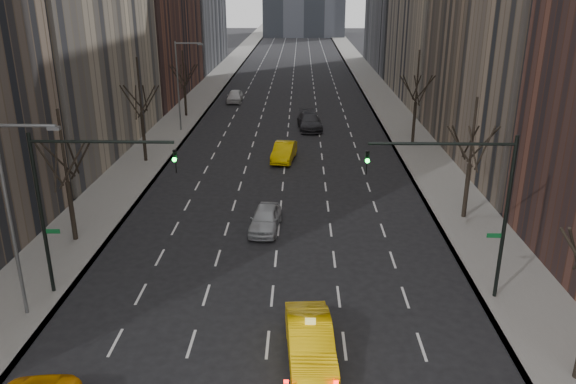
{
  "coord_description": "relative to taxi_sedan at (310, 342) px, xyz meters",
  "views": [
    {
      "loc": [
        1.33,
        -12.03,
        14.26
      ],
      "look_at": [
        0.65,
        17.26,
        3.5
      ],
      "focal_mm": 35.0,
      "sensor_mm": 36.0,
      "label": 1
    }
  ],
  "objects": [
    {
      "name": "far_car_white",
      "position": [
        -9.09,
        53.75,
        -0.06
      ],
      "size": [
        1.88,
        4.6,
        1.56
      ],
      "primitive_type": "imported",
      "rotation": [
        0.0,
        0.0,
        -0.01
      ],
      "color": "silver",
      "rests_on": "ground"
    },
    {
      "name": "silver_sedan_ahead",
      "position": [
        -2.59,
        12.91,
        -0.11
      ],
      "size": [
        2.06,
        4.44,
        1.47
      ],
      "primitive_type": "imported",
      "rotation": [
        0.0,
        0.0,
        -0.08
      ],
      "color": "#A6A9AE",
      "rests_on": "ground"
    },
    {
      "name": "far_suv_grey",
      "position": [
        0.49,
        39.17,
        -0.01
      ],
      "size": [
        2.83,
        5.93,
        1.67
      ],
      "primitive_type": "imported",
      "rotation": [
        0.0,
        0.0,
        0.09
      ],
      "color": "#2C2C31",
      "rests_on": "ground"
    },
    {
      "name": "sidewalk_left",
      "position": [
        -14.03,
        62.94,
        -0.77
      ],
      "size": [
        4.5,
        320.0,
        0.15
      ],
      "primitive_type": "cube",
      "color": "slate",
      "rests_on": "ground"
    },
    {
      "name": "tree_lw_c",
      "position": [
        -13.78,
        26.94,
        3.19
      ],
      "size": [
        3.36,
        3.5,
        8.74
      ],
      "color": "black",
      "rests_on": "ground"
    },
    {
      "name": "streetlight_near",
      "position": [
        -12.61,
        2.94,
        4.78
      ],
      "size": [
        2.83,
        0.22,
        9.0
      ],
      "color": "slate",
      "rests_on": "ground"
    },
    {
      "name": "sidewalk_right",
      "position": [
        10.47,
        62.94,
        -0.77
      ],
      "size": [
        4.5,
        320.0,
        0.15
      ],
      "primitive_type": "cube",
      "color": "slate",
      "rests_on": "ground"
    },
    {
      "name": "tree_rw_b",
      "position": [
        10.22,
        14.94,
        2.88
      ],
      "size": [
        3.36,
        3.5,
        7.82
      ],
      "color": "black",
      "rests_on": "ground"
    },
    {
      "name": "streetlight_far",
      "position": [
        -12.61,
        37.94,
        4.78
      ],
      "size": [
        2.83,
        0.22,
        9.0
      ],
      "color": "slate",
      "rests_on": "ground"
    },
    {
      "name": "tree_lw_b",
      "position": [
        -13.78,
        10.94,
        2.88
      ],
      "size": [
        3.36,
        3.5,
        7.82
      ],
      "color": "black",
      "rests_on": "ground"
    },
    {
      "name": "far_taxi",
      "position": [
        -1.87,
        27.74,
        -0.05
      ],
      "size": [
        2.28,
        4.96,
        1.58
      ],
      "primitive_type": "imported",
      "rotation": [
        0.0,
        0.0,
        -0.13
      ],
      "color": "#F0C205",
      "rests_on": "ground"
    },
    {
      "name": "taxi_sedan",
      "position": [
        0.0,
        0.0,
        0.0
      ],
      "size": [
        2.19,
        5.24,
        1.68
      ],
      "primitive_type": "imported",
      "rotation": [
        0.0,
        0.0,
        0.08
      ],
      "color": "#FFC205",
      "rests_on": "ground"
    },
    {
      "name": "traffic_mast_left",
      "position": [
        -10.88,
        4.94,
        4.65
      ],
      "size": [
        6.69,
        0.39,
        8.0
      ],
      "color": "black",
      "rests_on": "ground"
    },
    {
      "name": "tree_lw_d",
      "position": [
        -13.78,
        44.94,
        2.72
      ],
      "size": [
        3.36,
        3.5,
        7.36
      ],
      "color": "black",
      "rests_on": "ground"
    },
    {
      "name": "traffic_mast_right",
      "position": [
        7.33,
        4.94,
        4.65
      ],
      "size": [
        6.69,
        0.39,
        8.0
      ],
      "color": "black",
      "rests_on": "ground"
    },
    {
      "name": "tree_rw_c",
      "position": [
        10.22,
        32.94,
        3.19
      ],
      "size": [
        3.36,
        3.5,
        8.74
      ],
      "color": "black",
      "rests_on": "ground"
    }
  ]
}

